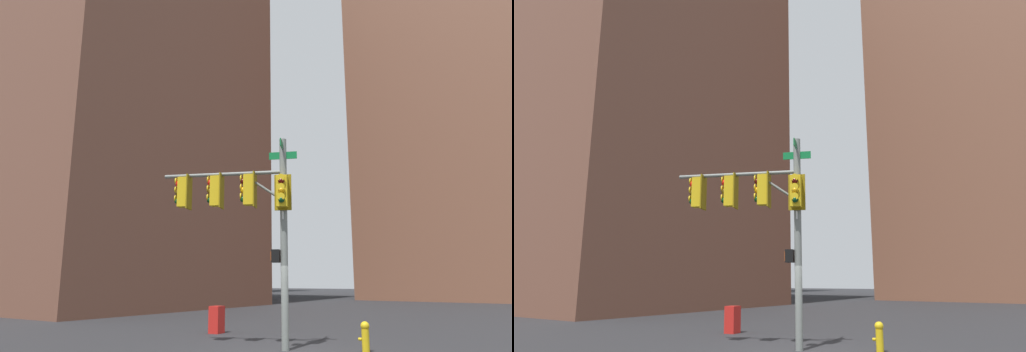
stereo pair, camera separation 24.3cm
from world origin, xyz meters
The scene contains 6 objects.
signal_pole_assembly centered at (1.39, 0.04, 4.41)m, with size 4.19×2.20×6.61m.
fire_hydrant centered at (-1.77, -1.44, 0.47)m, with size 0.34×0.26×0.87m.
newspaper_box centered at (5.00, -2.97, 0.53)m, with size 0.44×0.56×1.05m, color red.
building_brick_nearside centered at (28.26, -12.97, 24.18)m, with size 26.62×20.82×48.36m, color brown.
building_brick_midblock centered at (2.54, -44.87, 24.33)m, with size 19.94×17.35×48.66m, color brown.
building_glass_tower centered at (47.80, -34.79, 28.21)m, with size 22.51×32.48×56.43m, color #7A99B2.
Camera 2 is at (-7.25, 12.21, 2.06)m, focal length 32.71 mm.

